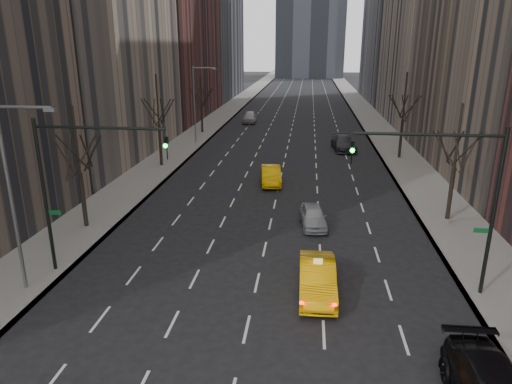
% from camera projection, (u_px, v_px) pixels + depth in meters
% --- Properties ---
extents(sidewalk_left, '(4.50, 320.00, 0.15)m').
position_uv_depth(sidewalk_left, '(224.00, 114.00, 79.25)').
color(sidewalk_left, slate).
rests_on(sidewalk_left, ground).
extents(sidewalk_right, '(4.50, 320.00, 0.15)m').
position_uv_depth(sidewalk_right, '(368.00, 116.00, 76.60)').
color(sidewalk_right, slate).
rests_on(sidewalk_right, ground).
extents(tree_lw_b, '(3.36, 3.50, 7.82)m').
position_uv_depth(tree_lw_b, '(80.00, 173.00, 28.95)').
color(tree_lw_b, black).
rests_on(tree_lw_b, ground).
extents(tree_lw_c, '(3.36, 3.50, 8.74)m').
position_uv_depth(tree_lw_c, '(159.00, 126.00, 43.98)').
color(tree_lw_c, black).
rests_on(tree_lw_c, ground).
extents(tree_lw_d, '(3.36, 3.50, 7.36)m').
position_uv_depth(tree_lw_d, '(201.00, 107.00, 61.14)').
color(tree_lw_d, black).
rests_on(tree_lw_d, ground).
extents(tree_rw_b, '(3.36, 3.50, 7.82)m').
position_uv_depth(tree_rw_b, '(454.00, 168.00, 30.14)').
color(tree_rw_b, black).
rests_on(tree_rw_b, ground).
extents(tree_rw_c, '(3.36, 3.50, 8.74)m').
position_uv_depth(tree_rw_c, '(403.00, 120.00, 47.06)').
color(tree_rw_c, black).
rests_on(tree_rw_c, ground).
extents(traffic_mast_left, '(6.69, 0.39, 8.00)m').
position_uv_depth(traffic_mast_left, '(73.00, 173.00, 22.42)').
color(traffic_mast_left, black).
rests_on(traffic_mast_left, ground).
extents(traffic_mast_right, '(6.69, 0.39, 8.00)m').
position_uv_depth(traffic_mast_right, '(459.00, 185.00, 20.45)').
color(traffic_mast_right, black).
rests_on(traffic_mast_right, ground).
extents(streetlight_near, '(2.83, 0.22, 9.00)m').
position_uv_depth(streetlight_near, '(15.00, 181.00, 20.68)').
color(streetlight_near, slate).
rests_on(streetlight_near, ground).
extents(streetlight_far, '(2.83, 0.22, 9.00)m').
position_uv_depth(streetlight_far, '(197.00, 97.00, 53.76)').
color(streetlight_far, slate).
rests_on(streetlight_far, ground).
extents(taxi_sedan, '(1.81, 4.93, 1.61)m').
position_uv_depth(taxi_sedan, '(317.00, 278.00, 21.88)').
color(taxi_sedan, '#FFAF05').
rests_on(taxi_sedan, ground).
extents(silver_sedan_ahead, '(2.07, 4.16, 1.36)m').
position_uv_depth(silver_sedan_ahead, '(313.00, 216.00, 30.14)').
color(silver_sedan_ahead, '#95989C').
rests_on(silver_sedan_ahead, ground).
extents(far_taxi, '(2.14, 4.78, 1.52)m').
position_uv_depth(far_taxi, '(271.00, 175.00, 39.32)').
color(far_taxi, '#FFB905').
rests_on(far_taxi, ground).
extents(far_suv_grey, '(2.90, 5.84, 1.63)m').
position_uv_depth(far_suv_grey, '(343.00, 143.00, 51.97)').
color(far_suv_grey, '#313136').
rests_on(far_suv_grey, ground).
extents(far_car_white, '(2.23, 5.08, 1.70)m').
position_uv_depth(far_car_white, '(250.00, 117.00, 70.46)').
color(far_car_white, '#B9B9B9').
rests_on(far_car_white, ground).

